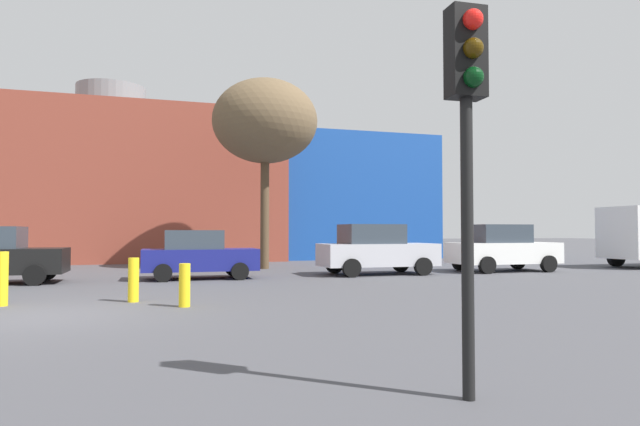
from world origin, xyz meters
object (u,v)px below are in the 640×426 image
object	(u,v)px
bare_tree_1	(265,122)
bollard_yellow_2	(133,280)
bollard_yellow_0	(185,285)
parked_car_2	(199,255)
bollard_yellow_1	(2,279)
traffic_light_near_right	(467,109)
parked_car_3	(376,250)
parked_car_4	(502,248)

from	to	relation	value
bare_tree_1	bollard_yellow_2	distance (m)	12.63
bollard_yellow_0	parked_car_2	bearing A→B (deg)	83.53
parked_car_2	bollard_yellow_2	size ratio (longest dim) A/B	3.79
parked_car_2	bollard_yellow_1	world-z (taller)	parked_car_2
traffic_light_near_right	bare_tree_1	xyz separation A→B (m)	(1.58, 18.50, 3.62)
parked_car_3	bollard_yellow_2	bearing A→B (deg)	-145.93
bollard_yellow_1	bollard_yellow_2	xyz separation A→B (m)	(2.70, -0.11, -0.08)
parked_car_3	bollard_yellow_2	distance (m)	10.17
traffic_light_near_right	parked_car_3	bearing A→B (deg)	163.03
bare_tree_1	bollard_yellow_1	distance (m)	13.81
traffic_light_near_right	bollard_yellow_2	xyz separation A→B (m)	(-3.40, 8.52, -2.31)
bare_tree_1	bollard_yellow_0	xyz separation A→B (m)	(-3.90, -11.15, -5.96)
bollard_yellow_0	bollard_yellow_2	world-z (taller)	bollard_yellow_2
parked_car_3	bare_tree_1	xyz separation A→B (m)	(-3.43, 4.28, 5.49)
parked_car_3	bollard_yellow_2	size ratio (longest dim) A/B	4.31
bollard_yellow_1	bollard_yellow_2	size ratio (longest dim) A/B	1.16
bare_tree_1	bollard_yellow_2	world-z (taller)	bare_tree_1
parked_car_2	bare_tree_1	bearing A→B (deg)	53.95
bollard_yellow_1	parked_car_4	bearing A→B (deg)	18.54
bollard_yellow_2	bollard_yellow_1	bearing A→B (deg)	177.67
parked_car_3	bare_tree_1	size ratio (longest dim) A/B	0.53
bollard_yellow_0	bollard_yellow_1	size ratio (longest dim) A/B	0.79
parked_car_4	bare_tree_1	size ratio (longest dim) A/B	0.53
traffic_light_near_right	bollard_yellow_1	xyz separation A→B (m)	(-6.11, 8.63, -2.22)
bollard_yellow_2	bare_tree_1	bearing A→B (deg)	63.46
traffic_light_near_right	bollard_yellow_0	bearing A→B (deg)	-160.06
parked_car_4	traffic_light_near_right	size ratio (longest dim) A/B	1.15
bollard_yellow_0	bollard_yellow_2	distance (m)	1.60
parked_car_3	parked_car_4	bearing A→B (deg)	0.00
parked_car_2	parked_car_3	distance (m)	6.55
bollard_yellow_2	parked_car_2	bearing A→B (deg)	71.86
traffic_light_near_right	parked_car_4	bearing A→B (deg)	145.89
bare_tree_1	bollard_yellow_2	xyz separation A→B (m)	(-4.98, -9.98, -5.92)
parked_car_4	bare_tree_1	bearing A→B (deg)	154.46
bare_tree_1	bollard_yellow_2	size ratio (longest dim) A/B	8.21
traffic_light_near_right	bollard_yellow_1	size ratio (longest dim) A/B	3.24
parked_car_3	bare_tree_1	bearing A→B (deg)	128.71
parked_car_2	traffic_light_near_right	bearing A→B (deg)	-83.83
parked_car_3	traffic_light_near_right	size ratio (longest dim) A/B	1.14
bare_tree_1	bollard_yellow_0	size ratio (longest dim) A/B	8.95
traffic_light_near_right	bollard_yellow_1	bearing A→B (deg)	-142.26
parked_car_4	bare_tree_1	world-z (taller)	bare_tree_1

